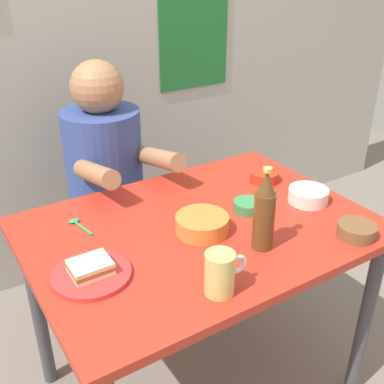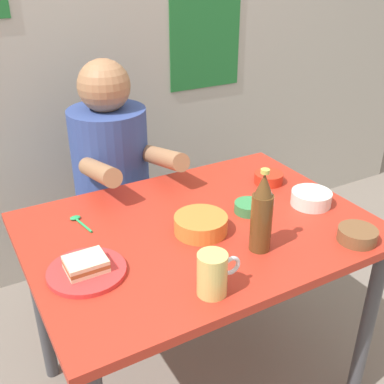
% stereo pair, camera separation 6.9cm
% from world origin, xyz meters
% --- Properties ---
extents(ground_plane, '(6.00, 6.00, 0.00)m').
position_xyz_m(ground_plane, '(0.00, 0.00, 0.00)').
color(ground_plane, slate).
extents(wall_back, '(4.40, 0.09, 2.60)m').
position_xyz_m(wall_back, '(0.00, 1.05, 1.30)').
color(wall_back, '#ADA89E').
rests_on(wall_back, ground).
extents(dining_table, '(1.10, 0.80, 0.74)m').
position_xyz_m(dining_table, '(0.00, 0.00, 0.65)').
color(dining_table, '#B72D1E').
rests_on(dining_table, ground).
extents(stool, '(0.34, 0.34, 0.45)m').
position_xyz_m(stool, '(-0.07, 0.63, 0.35)').
color(stool, '#4C4C51').
rests_on(stool, ground).
extents(person_seated, '(0.33, 0.56, 0.72)m').
position_xyz_m(person_seated, '(-0.07, 0.62, 0.77)').
color(person_seated, '#33478C').
rests_on(person_seated, stool).
extents(plate_orange, '(0.22, 0.22, 0.01)m').
position_xyz_m(plate_orange, '(-0.40, -0.07, 0.75)').
color(plate_orange, red).
rests_on(plate_orange, dining_table).
extents(sandwich, '(0.11, 0.09, 0.04)m').
position_xyz_m(sandwich, '(-0.40, -0.07, 0.77)').
color(sandwich, beige).
rests_on(sandwich, plate_orange).
extents(beer_mug, '(0.13, 0.08, 0.12)m').
position_xyz_m(beer_mug, '(-0.14, -0.31, 0.80)').
color(beer_mug, '#D1BC66').
rests_on(beer_mug, dining_table).
extents(beer_bottle, '(0.06, 0.06, 0.26)m').
position_xyz_m(beer_bottle, '(0.09, -0.20, 0.86)').
color(beer_bottle, '#593819').
rests_on(beer_bottle, dining_table).
extents(dip_bowl_green, '(0.10, 0.10, 0.03)m').
position_xyz_m(dip_bowl_green, '(0.19, -0.01, 0.76)').
color(dip_bowl_green, '#388C4C').
rests_on(dip_bowl_green, dining_table).
extents(sauce_bowl_chili, '(0.11, 0.11, 0.04)m').
position_xyz_m(sauce_bowl_chili, '(0.39, 0.14, 0.76)').
color(sauce_bowl_chili, red).
rests_on(sauce_bowl_chili, dining_table).
extents(rice_bowl_white, '(0.14, 0.14, 0.05)m').
position_xyz_m(rice_bowl_white, '(0.41, -0.07, 0.77)').
color(rice_bowl_white, silver).
rests_on(rice_bowl_white, dining_table).
extents(soup_bowl_orange, '(0.17, 0.17, 0.05)m').
position_xyz_m(soup_bowl_orange, '(-0.02, -0.03, 0.77)').
color(soup_bowl_orange, orange).
rests_on(soup_bowl_orange, dining_table).
extents(condiment_bowl_brown, '(0.12, 0.12, 0.04)m').
position_xyz_m(condiment_bowl_brown, '(0.38, -0.32, 0.76)').
color(condiment_bowl_brown, brown).
rests_on(condiment_bowl_brown, dining_table).
extents(spoon, '(0.04, 0.12, 0.01)m').
position_xyz_m(spoon, '(-0.34, 0.21, 0.75)').
color(spoon, '#26A559').
rests_on(spoon, dining_table).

